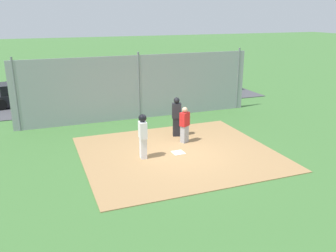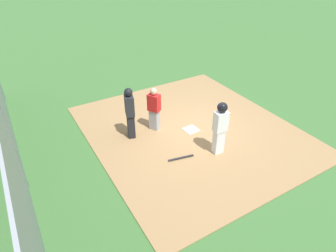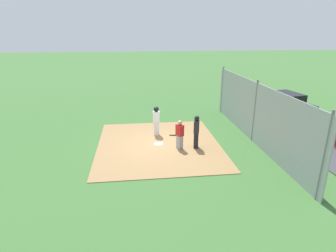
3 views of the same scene
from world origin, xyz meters
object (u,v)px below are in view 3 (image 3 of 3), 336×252
at_px(baseball_bat, 176,135).
at_px(parked_car_dark, 288,102).
at_px(runner, 156,119).
at_px(catcher, 180,134).
at_px(home_plate, 159,144).
at_px(umpire, 196,131).

bearing_deg(baseball_bat, parked_car_dark, -142.73).
bearing_deg(runner, parked_car_dark, 115.29).
bearing_deg(runner, catcher, 29.30).
bearing_deg(parked_car_dark, home_plate, -71.58).
bearing_deg(catcher, home_plate, -64.33).
relative_size(home_plate, umpire, 0.26).
height_order(catcher, baseball_bat, catcher).
relative_size(catcher, runner, 0.89).
bearing_deg(runner, baseball_bat, 78.71).
height_order(runner, parked_car_dark, runner).
relative_size(catcher, umpire, 0.88).
bearing_deg(umpire, parked_car_dark, -127.41).
height_order(umpire, parked_car_dark, umpire).
height_order(home_plate, runner, runner).
distance_m(baseball_bat, parked_car_dark, 10.24).
bearing_deg(home_plate, umpire, -110.02).
height_order(home_plate, parked_car_dark, parked_car_dark).
distance_m(catcher, umpire, 0.86).
distance_m(home_plate, runner, 1.70).
distance_m(catcher, baseball_bat, 1.95).
bearing_deg(home_plate, parked_car_dark, -61.73).
distance_m(home_plate, umpire, 2.18).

